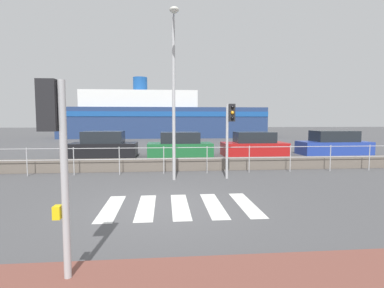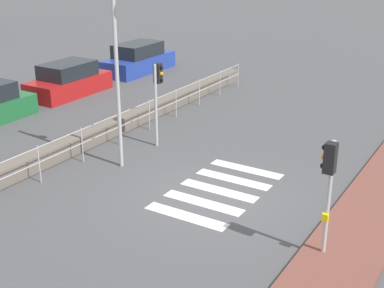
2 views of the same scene
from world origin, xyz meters
TOP-DOWN VIEW (x-y plane):
  - ground_plane at (0.00, 0.00)m, footprint 160.00×160.00m
  - crosswalk at (0.45, 0.00)m, footprint 4.05×2.40m
  - seawall at (0.00, 5.69)m, footprint 24.68×0.55m
  - harbor_fence at (0.00, 4.81)m, footprint 22.25×0.04m
  - traffic_light_near at (-1.41, -3.67)m, footprint 0.34×0.32m
  - traffic_light_far at (2.57, 3.60)m, footprint 0.34×0.32m
  - streetlamp at (0.39, 3.29)m, footprint 0.32×1.32m
  - ferry_boat at (-0.62, 31.42)m, footprint 25.48×6.49m
  - parked_car_black at (-3.70, 10.92)m, footprint 4.01×1.85m
  - parked_car_green at (1.00, 10.92)m, footprint 4.02×1.78m
  - parked_car_red at (5.77, 10.92)m, footprint 4.10×1.83m
  - parked_car_blue at (11.15, 10.92)m, footprint 4.52×1.85m

SIDE VIEW (x-z plane):
  - ground_plane at x=0.00m, z-range 0.00..0.00m
  - crosswalk at x=0.45m, z-range 0.00..0.01m
  - seawall at x=0.00m, z-range 0.00..0.54m
  - parked_car_red at x=5.77m, z-range -0.11..1.40m
  - parked_car_green at x=1.00m, z-range -0.11..1.41m
  - parked_car_blue at x=11.15m, z-range -0.12..1.45m
  - parked_car_black at x=-3.70m, z-range -0.12..1.47m
  - harbor_fence at x=0.00m, z-range 0.19..1.36m
  - traffic_light_near at x=-1.41m, z-range 0.63..3.47m
  - traffic_light_far at x=2.57m, z-range 0.68..3.59m
  - ferry_boat at x=-0.62m, z-range -1.33..6.34m
  - streetlamp at x=0.39m, z-range 0.75..6.90m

